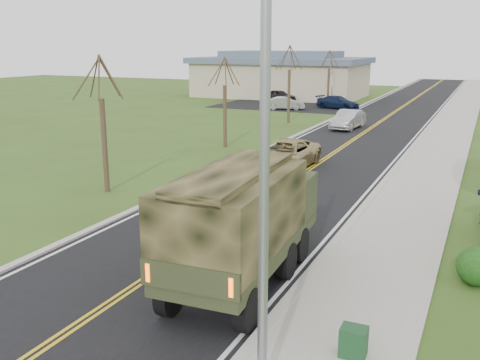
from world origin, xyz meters
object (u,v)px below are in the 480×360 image
Objects in this scene: utility_box_far at (353,342)px; suv_champagne at (285,154)px; sedan_silver at (348,120)px; military_truck at (243,217)px.

suv_champagne is at bearing 114.04° from utility_box_far.
military_truck is at bearing -76.78° from sedan_silver.
military_truck is 14.54m from suv_champagne.
suv_champagne is 8.39× the size of utility_box_far.
utility_box_far is (3.67, -2.39, -1.53)m from military_truck.
military_truck reaches higher than utility_box_far.
military_truck is 4.64m from utility_box_far.
utility_box_far is at bearing -70.95° from sedan_silver.
sedan_silver is (-4.22, 29.01, -1.22)m from military_truck.
suv_champagne reaches higher than sedan_silver.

